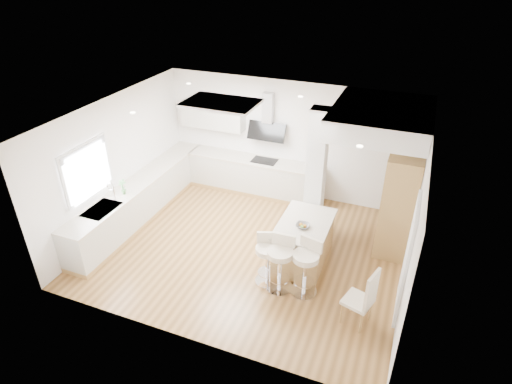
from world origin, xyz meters
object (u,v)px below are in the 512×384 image
at_px(bar_stool_b, 280,261).
at_px(bar_stool_c, 306,265).
at_px(peninsula, 304,242).
at_px(dining_chair, 364,297).
at_px(bar_stool_a, 267,257).

relative_size(bar_stool_b, bar_stool_c, 1.00).
xyz_separation_m(peninsula, bar_stool_b, (-0.16, -0.91, 0.16)).
bearing_deg(dining_chair, bar_stool_a, -176.54).
bearing_deg(bar_stool_b, peninsula, 78.88).
bearing_deg(bar_stool_a, bar_stool_c, -21.59).
xyz_separation_m(bar_stool_b, dining_chair, (1.50, -0.34, -0.01)).
relative_size(bar_stool_a, dining_chair, 0.90).
bearing_deg(bar_stool_b, dining_chair, -13.54).
height_order(peninsula, bar_stool_c, bar_stool_c).
distance_m(peninsula, bar_stool_a, 0.94).
height_order(bar_stool_a, dining_chair, dining_chair).
relative_size(peninsula, bar_stool_b, 1.33).
relative_size(bar_stool_c, dining_chair, 0.97).
distance_m(peninsula, bar_stool_c, 0.90).
distance_m(bar_stool_a, bar_stool_b, 0.29).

